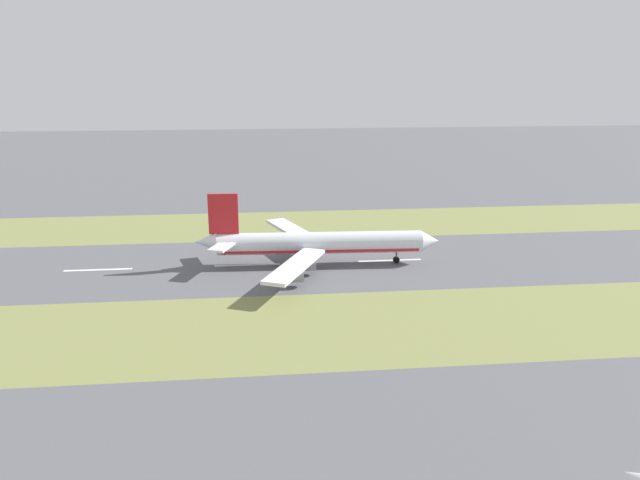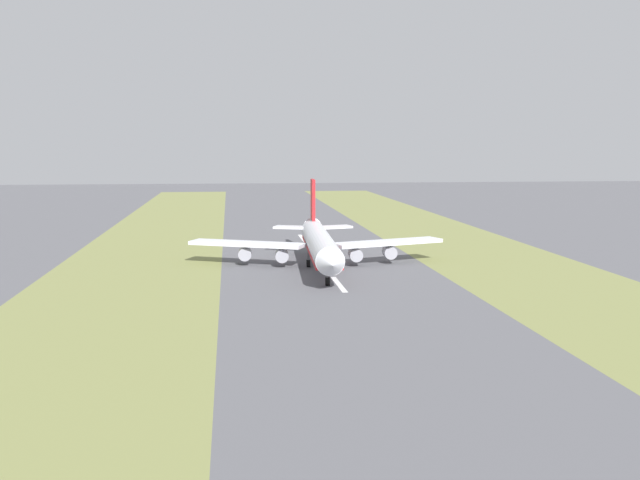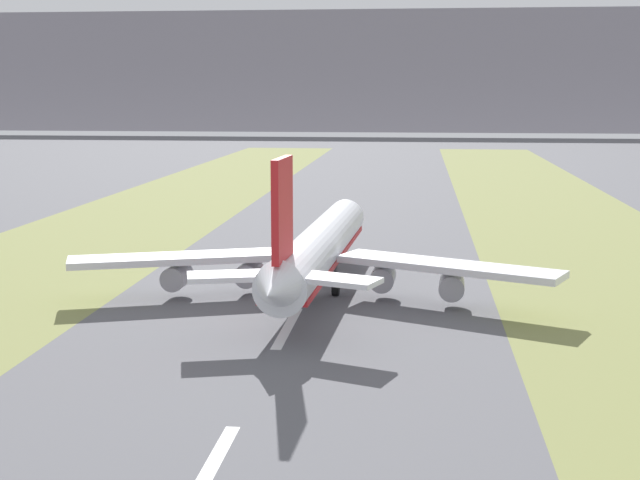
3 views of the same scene
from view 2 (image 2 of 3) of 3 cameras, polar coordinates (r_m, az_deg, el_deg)
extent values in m
plane|color=#56565B|center=(179.85, 0.47, -2.16)|extent=(800.00, 800.00, 0.00)
cube|color=olive|center=(190.86, 14.00, -1.83)|extent=(40.00, 600.00, 0.01)
cube|color=olive|center=(179.76, -13.92, -2.38)|extent=(40.00, 600.00, 0.01)
cube|color=silver|center=(237.76, -1.36, 0.15)|extent=(1.20, 18.00, 0.01)
cube|color=silver|center=(198.36, -0.23, -1.27)|extent=(1.20, 18.00, 0.01)
cube|color=silver|center=(159.25, 1.45, -3.39)|extent=(1.20, 18.00, 0.01)
cylinder|color=silver|center=(177.64, 0.00, -0.26)|extent=(8.61, 56.22, 6.00)
cone|color=silver|center=(147.55, 0.88, -1.80)|extent=(6.11, 5.27, 5.88)
cone|color=silver|center=(208.25, -0.63, 1.08)|extent=(5.38, 6.23, 5.10)
cube|color=red|center=(177.86, 0.00, -0.78)|extent=(8.21, 53.97, 0.70)
cube|color=silver|center=(186.94, 5.19, -0.19)|extent=(29.35, 15.26, 0.90)
cube|color=silver|center=(184.49, -5.59, -0.29)|extent=(28.86, 17.56, 0.90)
cylinder|color=#93939E|center=(182.92, 2.72, -1.10)|extent=(3.42, 4.94, 3.20)
cylinder|color=#93939E|center=(187.63, 5.32, -0.92)|extent=(3.42, 4.94, 3.20)
cylinder|color=#93939E|center=(181.63, -2.93, -1.17)|extent=(3.42, 4.94, 3.20)
cylinder|color=#93939E|center=(185.11, -5.74, -1.03)|extent=(3.42, 4.94, 3.20)
cube|color=red|center=(202.58, -0.55, 3.09)|extent=(1.17, 8.03, 11.00)
cube|color=silver|center=(203.69, 1.00, 0.99)|extent=(10.81, 6.89, 0.60)
cube|color=silver|center=(202.99, -2.09, 0.97)|extent=(10.91, 7.65, 0.60)
cylinder|color=#59595E|center=(157.22, 0.57, -2.61)|extent=(0.50, 0.50, 3.20)
cylinder|color=black|center=(157.51, 0.57, -3.18)|extent=(0.98, 1.84, 1.80)
cylinder|color=#59595E|center=(181.32, 0.75, -1.28)|extent=(0.50, 0.50, 3.20)
cylinder|color=black|center=(181.57, 0.75, -1.78)|extent=(0.98, 1.84, 1.80)
cylinder|color=#59595E|center=(180.95, -0.89, -1.30)|extent=(0.50, 0.50, 3.20)
cylinder|color=black|center=(181.19, -0.89, -1.80)|extent=(0.98, 1.84, 1.80)
camera|label=1|loc=(240.31, -44.10, 10.72)|focal=35.00mm
camera|label=3|loc=(294.13, -5.35, 6.82)|focal=50.00mm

